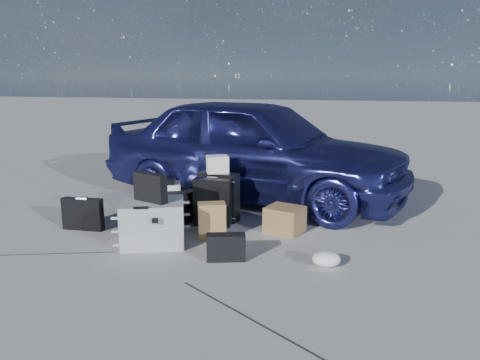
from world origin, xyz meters
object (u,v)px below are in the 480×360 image
car (254,148)px  suitcase_left (213,202)px  briefcase (83,214)px  suitcase_right (219,197)px  pelican_case (153,223)px  duffel_bag (167,204)px  cardboard_box (285,219)px

car → suitcase_left: size_ratio=7.68×
briefcase → suitcase_right: size_ratio=0.80×
pelican_case → briefcase: 0.99m
pelican_case → suitcase_left: suitcase_left is taller
car → suitcase_right: (-0.20, -1.07, -0.43)m
duffel_bag → pelican_case: bearing=-62.4°
car → briefcase: car is taller
car → briefcase: (-1.60, -1.77, -0.54)m
car → cardboard_box: 1.59m
duffel_bag → cardboard_box: bearing=7.2°
briefcase → suitcase_left: 1.47m
suitcase_left → cardboard_box: bearing=-6.7°
duffel_bag → cardboard_box: size_ratio=1.92×
pelican_case → suitcase_right: 1.04m
car → pelican_case: 2.17m
pelican_case → cardboard_box: 1.45m
pelican_case → car: bearing=52.8°
suitcase_left → cardboard_box: suitcase_left is taller
briefcase → suitcase_right: 1.56m
car → cardboard_box: bearing=-140.1°
suitcase_left → cardboard_box: size_ratio=1.45×
suitcase_right → duffel_bag: suitcase_right is taller
suitcase_right → cardboard_box: size_ratio=1.52×
briefcase → suitcase_left: (1.38, 0.48, 0.10)m
pelican_case → suitcase_right: bearing=45.6°
suitcase_right → cardboard_box: 0.89m
car → pelican_case: bearing=177.0°
briefcase → pelican_case: bearing=-16.5°
suitcase_left → cardboard_box: (0.85, -0.04, -0.13)m
briefcase → cardboard_box: (2.23, 0.44, -0.04)m
briefcase → duffel_bag: (0.75, 0.63, 0.00)m
car → suitcase_left: (-0.22, -1.29, -0.45)m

